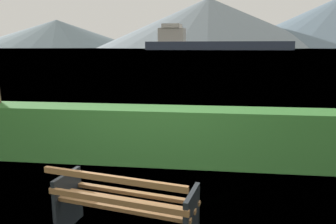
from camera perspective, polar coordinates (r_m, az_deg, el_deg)
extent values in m
plane|color=#7A99A8|center=(309.46, 6.99, 11.08)|extent=(620.00, 620.00, 0.00)
cube|color=olive|center=(3.59, -8.86, -16.59)|extent=(1.58, 0.39, 0.04)
cube|color=olive|center=(3.74, -7.46, -15.32)|extent=(1.58, 0.39, 0.04)
cube|color=olive|center=(3.90, -6.18, -14.14)|extent=(1.58, 0.39, 0.04)
cube|color=olive|center=(3.48, -9.50, -15.37)|extent=(1.58, 0.37, 0.06)
cube|color=olive|center=(3.33, -10.04, -11.62)|extent=(1.58, 0.37, 0.06)
cube|color=#1E2328|center=(4.14, -17.39, -14.75)|extent=(0.15, 0.51, 0.68)
cube|color=#1E2328|center=(3.54, 4.22, -18.95)|extent=(0.15, 0.51, 0.68)
cube|color=#387A33|center=(5.98, -1.60, -4.14)|extent=(11.34, 0.71, 1.03)
cube|color=#2D384C|center=(216.95, 8.76, 11.58)|extent=(95.27, 20.53, 5.47)
cube|color=beige|center=(220.66, 0.73, 13.55)|extent=(17.89, 13.25, 8.74)
cube|color=silver|center=(220.94, 0.73, 15.04)|extent=(12.90, 14.18, 2.73)
cone|color=slate|center=(645.59, -19.12, 13.01)|extent=(302.72, 302.72, 50.94)
cone|color=gray|center=(550.05, 7.17, 15.42)|extent=(365.13, 365.13, 80.18)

